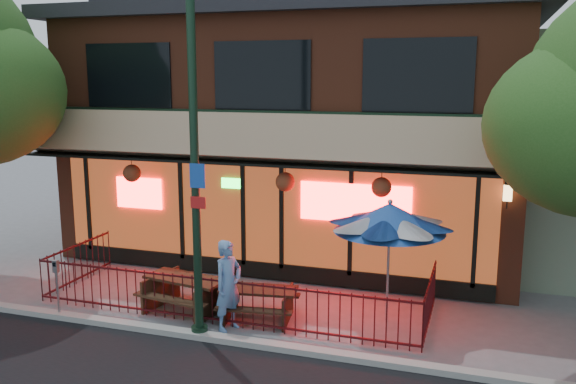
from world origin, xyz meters
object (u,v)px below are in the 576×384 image
Objects in this scene: street_light at (195,177)px; pedestrian at (228,285)px; picnic_table_left at (186,289)px; picnic_table_right at (259,299)px; patio_umbrella at (390,218)px; parking_meter_near at (57,279)px.

pedestrian is (0.40, 0.50, -2.23)m from street_light.
picnic_table_left is at bearing 86.41° from pedestrian.
picnic_table_right is (0.80, 1.14, -2.70)m from street_light.
patio_umbrella is 2.06× the size of parking_meter_near.
patio_umbrella is 6.98m from parking_meter_near.
picnic_table_right is 0.95× the size of pedestrian.
patio_umbrella is at bearing -42.73° from pedestrian.
patio_umbrella is at bearing 10.74° from picnic_table_left.
picnic_table_right is at bearing 54.99° from street_light.
parking_meter_near is at bearing -153.41° from picnic_table_left.
parking_meter_near is at bearing -178.62° from street_light.
picnic_table_right is at bearing 1.24° from picnic_table_left.
parking_meter_near is at bearing 120.95° from pedestrian.
picnic_table_left is 1.46m from pedestrian.
patio_umbrella reaches higher than pedestrian.
parking_meter_near is (-3.22, -0.08, -2.30)m from street_light.
patio_umbrella is (2.55, 0.76, 1.75)m from picnic_table_right.
pedestrian is at bearing -121.71° from picnic_table_right.
pedestrian is 3.67m from parking_meter_near.
parking_meter_near is at bearing -163.22° from patio_umbrella.
patio_umbrella is (4.20, 0.80, 1.70)m from picnic_table_left.
street_light is 3.00m from picnic_table_left.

